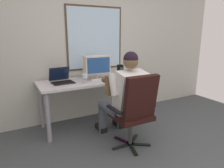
% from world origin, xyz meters
% --- Properties ---
extents(wall_rear, '(5.43, 0.08, 2.65)m').
position_xyz_m(wall_rear, '(0.00, 2.15, 1.33)').
color(wall_rear, beige).
rests_on(wall_rear, ground).
extents(desk, '(1.67, 0.66, 0.75)m').
position_xyz_m(desk, '(-0.16, 1.76, 0.65)').
color(desk, gray).
rests_on(desk, ground).
extents(office_chair, '(0.56, 0.54, 1.00)m').
position_xyz_m(office_chair, '(0.02, 0.81, 0.56)').
color(office_chair, black).
rests_on(office_chair, ground).
extents(person_seated, '(0.54, 0.83, 1.25)m').
position_xyz_m(person_seated, '(0.02, 1.08, 0.65)').
color(person_seated, '#48515C').
rests_on(person_seated, ground).
extents(crt_monitor, '(0.42, 0.21, 0.37)m').
position_xyz_m(crt_monitor, '(-0.07, 1.79, 0.97)').
color(crt_monitor, beige).
rests_on(crt_monitor, desk).
extents(laptop, '(0.34, 0.33, 0.22)m').
position_xyz_m(laptop, '(-0.64, 1.82, 0.81)').
color(laptop, black).
rests_on(laptop, desk).
extents(wine_glass, '(0.08, 0.08, 0.14)m').
position_xyz_m(wine_glass, '(-0.34, 1.61, 0.85)').
color(wine_glass, silver).
rests_on(wine_glass, desk).
extents(desk_speaker, '(0.09, 0.09, 0.18)m').
position_xyz_m(desk_speaker, '(0.41, 1.87, 0.84)').
color(desk_speaker, black).
rests_on(desk_speaker, desk).
extents(cd_case, '(0.15, 0.14, 0.01)m').
position_xyz_m(cd_case, '(0.46, 1.64, 0.76)').
color(cd_case, blue).
rests_on(cd_case, desk).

